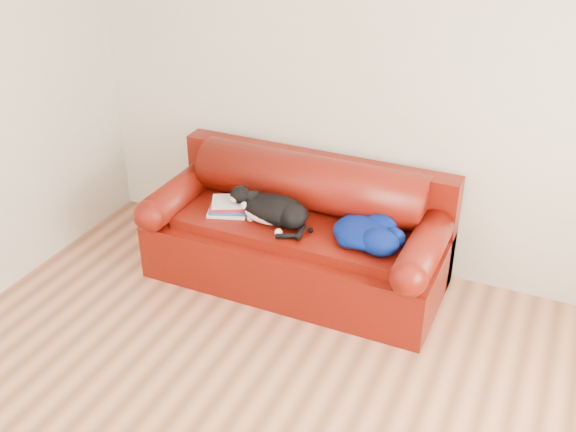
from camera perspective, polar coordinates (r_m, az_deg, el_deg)
name	(u,v)px	position (r m, az deg, el deg)	size (l,w,h in m)	color
room_shell	(269,162)	(2.82, -1.65, 4.62)	(4.52, 4.02, 2.61)	beige
sofa_base	(296,251)	(4.88, 0.70, -3.01)	(2.10, 0.90, 0.50)	#441202
sofa_back	(310,200)	(4.92, 1.87, 1.37)	(2.10, 1.01, 0.88)	#441202
book_stack	(229,206)	(4.84, -5.00, 0.83)	(0.33, 0.29, 0.10)	#EEEDCE
cat	(274,210)	(4.66, -1.21, 0.48)	(0.66, 0.40, 0.25)	black
blanket	(368,232)	(4.49, 6.75, -1.34)	(0.55, 0.53, 0.16)	#021249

